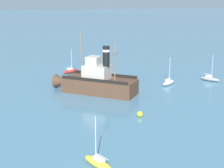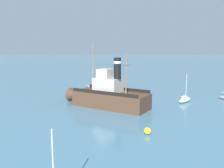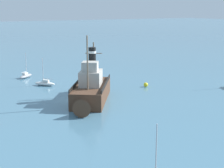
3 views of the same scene
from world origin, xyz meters
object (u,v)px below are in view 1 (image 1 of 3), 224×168
at_px(old_tugboat, 96,82).
at_px(sailboat_white, 168,82).
at_px(sailboat_red, 71,71).
at_px(mooring_buoy, 140,114).
at_px(sailboat_grey, 210,79).
at_px(sailboat_yellow, 98,162).

distance_m(old_tugboat, sailboat_white, 13.75).
xyz_separation_m(old_tugboat, sailboat_red, (15.40, 2.68, -1.40)).
distance_m(old_tugboat, mooring_buoy, 13.19).
relative_size(sailboat_grey, sailboat_red, 1.00).
bearing_deg(sailboat_red, sailboat_white, -129.04).
bearing_deg(sailboat_white, old_tugboat, 99.62).
height_order(sailboat_yellow, mooring_buoy, sailboat_yellow).
bearing_deg(sailboat_grey, mooring_buoy, 130.68).
relative_size(sailboat_red, sailboat_yellow, 1.00).
distance_m(sailboat_white, sailboat_yellow, 32.13).
height_order(sailboat_grey, mooring_buoy, sailboat_grey).
bearing_deg(sailboat_white, sailboat_grey, -83.89).
bearing_deg(mooring_buoy, sailboat_red, 12.78).
bearing_deg(mooring_buoy, old_tugboat, 16.23).
bearing_deg(sailboat_yellow, sailboat_red, -1.99).
bearing_deg(sailboat_red, mooring_buoy, -167.22).
bearing_deg(sailboat_yellow, mooring_buoy, -32.73).
xyz_separation_m(sailboat_white, sailboat_yellow, (-26.91, 17.56, 0.00)).
bearing_deg(mooring_buoy, sailboat_white, -33.45).
distance_m(sailboat_white, mooring_buoy, 17.83).
relative_size(sailboat_white, sailboat_yellow, 1.00).
distance_m(sailboat_red, mooring_buoy, 28.70).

